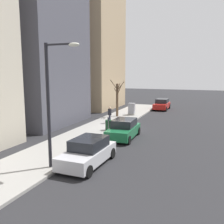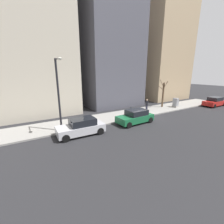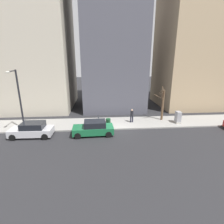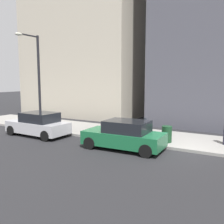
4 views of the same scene
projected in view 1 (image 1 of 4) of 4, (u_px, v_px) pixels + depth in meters
name	position (u px, v px, depth m)	size (l,w,h in m)	color
ground_plane	(122.00, 130.00, 22.77)	(120.00, 120.00, 0.00)	#232326
sidewalk	(102.00, 128.00, 23.46)	(4.00, 36.00, 0.15)	gray
parked_car_red	(162.00, 104.00, 35.51)	(1.95, 4.21, 1.52)	red
parked_car_green	(124.00, 129.00, 19.85)	(2.04, 4.26, 1.52)	#196038
parked_car_silver	(88.00, 152.00, 14.09)	(2.01, 4.24, 1.52)	#B7B7BC
parking_meter	(109.00, 124.00, 20.83)	(0.14, 0.10, 1.35)	slate
utility_box	(132.00, 109.00, 30.06)	(0.83, 0.61, 1.43)	#A8A399
streetlamp	(52.00, 96.00, 12.75)	(1.97, 0.32, 6.50)	black
bare_tree	(117.00, 99.00, 28.84)	(1.89, 1.40, 4.24)	brown
trash_bin	(108.00, 125.00, 22.07)	(0.56, 0.56, 0.90)	#14381E
pedestrian_near_meter	(110.00, 114.00, 25.11)	(0.36, 0.39, 1.66)	#1E1E2D
office_tower_left	(84.00, 42.00, 36.99)	(9.75, 9.75, 19.37)	tan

